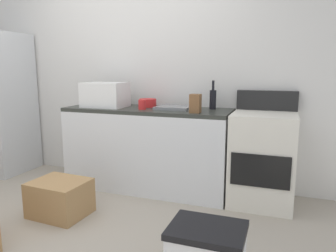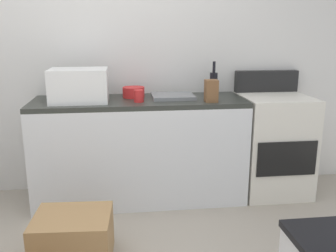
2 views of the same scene
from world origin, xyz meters
TOP-DOWN VIEW (x-y plane):
  - ground_plane at (0.00, 0.00)m, footprint 6.00×6.00m
  - wall_back at (0.00, 1.55)m, footprint 5.00×0.10m
  - kitchen_counter at (0.30, 1.20)m, footprint 1.80×0.60m
  - stove_oven at (1.52, 1.21)m, footprint 0.60×0.61m
  - microwave at (-0.19, 1.15)m, footprint 0.46×0.34m
  - sink_basin at (0.59, 1.23)m, footprint 0.36×0.32m
  - wine_bottle at (0.98, 1.35)m, footprint 0.07×0.07m
  - coffee_mug at (0.29, 1.08)m, footprint 0.08×0.08m
  - knife_block at (0.88, 1.02)m, footprint 0.10×0.10m
  - mixing_bowl at (0.26, 1.31)m, footprint 0.19×0.19m
  - cardboard_box_large at (-0.18, 0.29)m, footprint 0.51×0.43m

SIDE VIEW (x-z plane):
  - ground_plane at x=0.00m, z-range 0.00..0.00m
  - cardboard_box_large at x=-0.18m, z-range 0.00..0.32m
  - kitchen_counter at x=0.30m, z-range 0.00..0.90m
  - stove_oven at x=1.52m, z-range -0.08..1.02m
  - sink_basin at x=0.59m, z-range 0.90..0.93m
  - mixing_bowl at x=0.26m, z-range 0.90..0.99m
  - coffee_mug at x=0.29m, z-range 0.90..1.00m
  - knife_block at x=0.88m, z-range 0.90..1.08m
  - wine_bottle at x=0.98m, z-range 0.86..1.16m
  - microwave at x=-0.19m, z-range 0.90..1.17m
  - wall_back at x=0.00m, z-range 0.00..2.60m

